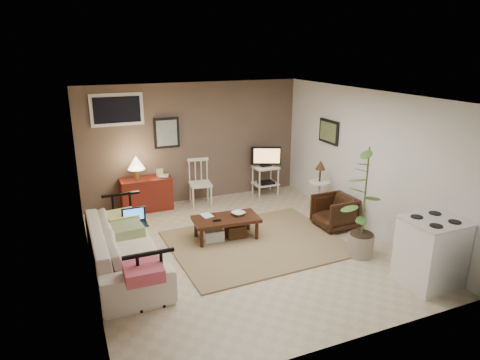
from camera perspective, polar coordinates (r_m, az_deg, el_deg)
name	(u,v)px	position (r m, az deg, el deg)	size (l,w,h in m)	color
floor	(243,248)	(6.87, 0.35, -9.08)	(5.00, 5.00, 0.00)	#C1B293
art_back	(167,133)	(8.49, -9.76, 6.21)	(0.50, 0.03, 0.60)	black
art_right	(329,132)	(8.30, 11.76, 6.34)	(0.03, 0.60, 0.45)	black
window	(117,110)	(8.25, -16.09, 8.99)	(0.96, 0.03, 0.60)	silver
rug	(256,243)	(7.02, 2.19, -8.36)	(2.68, 2.14, 0.03)	#8E7C52
coffee_table	(226,227)	(7.08, -1.93, -6.22)	(1.11, 0.64, 0.41)	#391D0F
sofa	(124,241)	(6.29, -15.18, -7.80)	(2.31, 0.67, 0.90)	silver
sofa_pillows	(131,241)	(6.01, -14.36, -7.86)	(0.44, 2.20, 0.16)	#F0E4C6
sofa_end_rails	(134,243)	(6.33, -13.94, -8.16)	(0.62, 2.31, 0.78)	black
laptop	(135,219)	(6.62, -13.88, -5.12)	(0.35, 0.26, 0.24)	black
red_console	(145,191)	(8.47, -12.49, -1.45)	(0.96, 0.43, 1.11)	maroon
spindle_chair	(200,184)	(8.56, -5.34, -0.54)	(0.47, 0.47, 0.93)	silver
tv_stand	(266,170)	(9.06, 3.44, 1.35)	(0.60, 0.41, 1.06)	silver
side_table	(320,181)	(8.18, 10.57, -0.09)	(0.39, 0.39, 1.04)	silver
armchair	(335,211)	(7.66, 12.49, -4.00)	(0.62, 0.58, 0.64)	black
potted_plant	(365,199)	(6.55, 16.31, -2.41)	(0.43, 0.43, 1.73)	gray
stove	(431,252)	(6.26, 24.09, -8.74)	(0.72, 0.67, 0.94)	white
bowl	(238,209)	(7.08, -0.22, -3.87)	(0.22, 0.05, 0.22)	#391D0F
book_table	(202,211)	(7.02, -5.09, -4.07)	(0.17, 0.02, 0.23)	#391D0F
book_console	(159,171)	(8.43, -10.74, 1.24)	(0.18, 0.02, 0.24)	#391D0F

